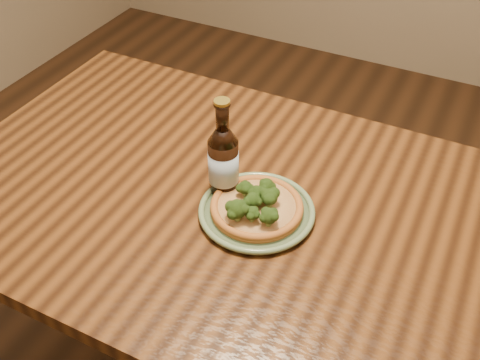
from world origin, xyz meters
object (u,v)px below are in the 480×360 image
at_px(table, 267,237).
at_px(pizza, 257,206).
at_px(beer_bottle, 223,161).
at_px(plate, 257,211).

distance_m(table, pizza, 0.13).
bearing_deg(table, pizza, -116.70).
relative_size(table, pizza, 7.68).
relative_size(table, beer_bottle, 6.31).
distance_m(table, plate, 0.11).
bearing_deg(plate, beer_bottle, 161.15).
bearing_deg(beer_bottle, table, 15.68).
height_order(plate, pizza, pizza).
bearing_deg(table, plate, -119.93).
bearing_deg(beer_bottle, pizza, -1.09).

